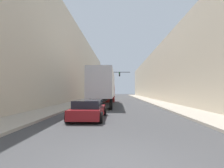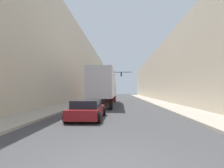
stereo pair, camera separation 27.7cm
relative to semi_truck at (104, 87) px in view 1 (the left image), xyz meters
name	(u,v)px [view 1 (the left image)]	position (x,y,z in m)	size (l,w,h in m)	color
ground_plane	(117,166)	(1.73, -18.50, -2.34)	(200.00, 200.00, 0.00)	#424244
sidewalk_right	(148,100)	(7.68, 11.50, -2.26)	(2.80, 80.00, 0.15)	#B2A899
sidewalk_left	(87,100)	(-4.23, 11.50, -2.26)	(2.80, 80.00, 0.15)	#B2A899
building_right	(171,74)	(12.08, 11.50, 2.69)	(6.00, 80.00, 10.04)	beige
building_left	(66,65)	(-8.63, 11.50, 4.64)	(6.00, 80.00, 13.94)	beige
semi_truck	(104,87)	(0.00, 0.00, 0.00)	(2.50, 14.59, 4.16)	silver
sedan_car	(89,110)	(-0.14, -11.38, -1.74)	(2.10, 4.45, 1.23)	maroon
traffic_signal_gantry	(106,79)	(-0.89, 17.37, 2.16)	(7.39, 0.35, 6.43)	black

